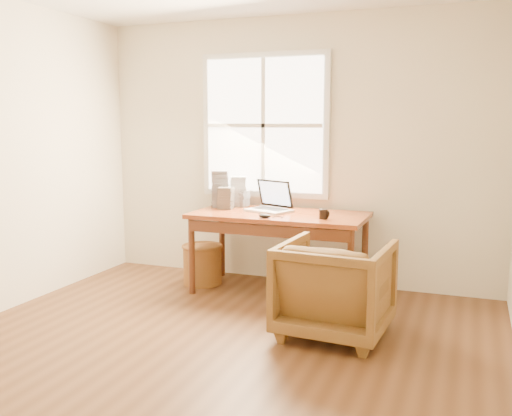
{
  "coord_description": "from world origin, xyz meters",
  "views": [
    {
      "loc": [
        1.65,
        -3.14,
        1.58
      ],
      "look_at": [
        -0.17,
        1.65,
        0.81
      ],
      "focal_mm": 40.0,
      "sensor_mm": 36.0,
      "label": 1
    }
  ],
  "objects": [
    {
      "name": "coffee_mug",
      "position": [
        0.46,
        1.64,
        0.79
      ],
      "size": [
        0.08,
        0.08,
        0.09
      ],
      "primitive_type": "cylinder",
      "rotation": [
        0.0,
        0.0,
        0.03
      ],
      "color": "black",
      "rests_on": "desk"
    },
    {
      "name": "cd_stack_a",
      "position": [
        -0.52,
        2.07,
        0.9
      ],
      "size": [
        0.19,
        0.18,
        0.3
      ],
      "primitive_type": "cube",
      "rotation": [
        0.0,
        0.0,
        0.4
      ],
      "color": "silver",
      "rests_on": "desk"
    },
    {
      "name": "wicker_stool",
      "position": [
        -0.8,
        1.79,
        0.19
      ],
      "size": [
        0.39,
        0.39,
        0.38
      ],
      "primitive_type": "cylinder",
      "rotation": [
        0.0,
        0.0,
        -0.05
      ],
      "color": "brown",
      "rests_on": "room_shell"
    },
    {
      "name": "laptop",
      "position": [
        -0.12,
        1.85,
        0.91
      ],
      "size": [
        0.56,
        0.57,
        0.32
      ],
      "primitive_type": null,
      "rotation": [
        0.0,
        0.0,
        -0.38
      ],
      "color": "#BBBEC2",
      "rests_on": "desk"
    },
    {
      "name": "desk",
      "position": [
        0.0,
        1.8,
        0.73
      ],
      "size": [
        1.6,
        0.8,
        0.04
      ],
      "primitive_type": "cube",
      "color": "brown",
      "rests_on": "room_shell"
    },
    {
      "name": "room_shell",
      "position": [
        -0.02,
        0.16,
        1.32
      ],
      "size": [
        4.04,
        4.54,
        2.64
      ],
      "color": "brown",
      "rests_on": "ground"
    },
    {
      "name": "cd_stack_d",
      "position": [
        -0.49,
        2.07,
        0.83
      ],
      "size": [
        0.15,
        0.14,
        0.16
      ],
      "primitive_type": "cube",
      "rotation": [
        0.0,
        0.0,
        -0.22
      ],
      "color": "#AFB5BB",
      "rests_on": "desk"
    },
    {
      "name": "cd_stack_c",
      "position": [
        -0.68,
        1.97,
        0.93
      ],
      "size": [
        0.2,
        0.19,
        0.36
      ],
      "primitive_type": "cube",
      "rotation": [
        0.0,
        0.0,
        0.36
      ],
      "color": "#92939E",
      "rests_on": "desk"
    },
    {
      "name": "cd_stack_b",
      "position": [
        -0.57,
        1.86,
        0.85
      ],
      "size": [
        0.15,
        0.14,
        0.21
      ],
      "primitive_type": "cube",
      "rotation": [
        0.0,
        0.0,
        0.14
      ],
      "color": "#26252A",
      "rests_on": "desk"
    },
    {
      "name": "armchair",
      "position": [
        0.74,
        0.9,
        0.36
      ],
      "size": [
        0.82,
        0.85,
        0.72
      ],
      "primitive_type": "imported",
      "rotation": [
        0.0,
        0.0,
        3.07
      ],
      "color": "brown",
      "rests_on": "room_shell"
    },
    {
      "name": "mouse",
      "position": [
        -0.03,
        1.5,
        0.77
      ],
      "size": [
        0.11,
        0.07,
        0.04
      ],
      "primitive_type": "ellipsoid",
      "rotation": [
        0.0,
        0.0,
        0.05
      ],
      "color": "black",
      "rests_on": "desk"
    }
  ]
}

